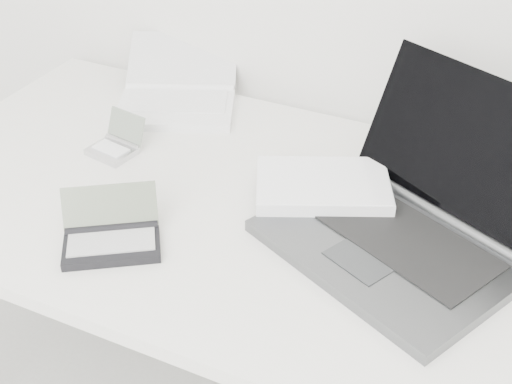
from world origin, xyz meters
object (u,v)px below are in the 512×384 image
at_px(desk, 278,230).
at_px(netbook_open_white, 178,94).
at_px(laptop_large, 390,212).
at_px(palmtop_charcoal, 111,237).

distance_m(desk, netbook_open_white, 0.51).
relative_size(laptop_large, netbook_open_white, 1.46).
bearing_deg(laptop_large, desk, -147.62).
height_order(desk, laptop_large, laptop_large).
bearing_deg(palmtop_charcoal, netbook_open_white, 74.42).
bearing_deg(laptop_large, netbook_open_white, -178.98).
xyz_separation_m(laptop_large, palmtop_charcoal, (-0.44, -0.25, -0.03)).
height_order(desk, palmtop_charcoal, palmtop_charcoal).
relative_size(netbook_open_white, palmtop_charcoal, 1.94).
bearing_deg(netbook_open_white, desk, -59.95).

